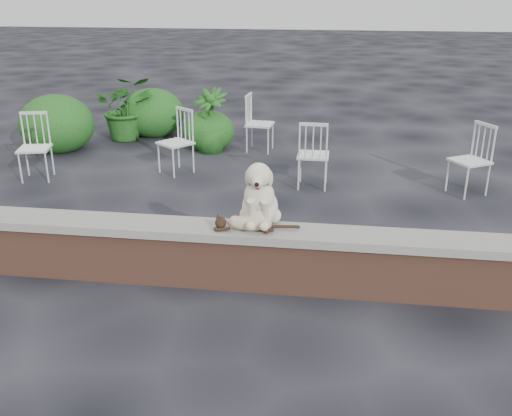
# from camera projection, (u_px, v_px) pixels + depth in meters

# --- Properties ---
(ground) EXTENTS (60.00, 60.00, 0.00)m
(ground) POSITION_uv_depth(u_px,v_px,m) (213.00, 282.00, 5.49)
(ground) COLOR black
(ground) RESTS_ON ground
(brick_wall) EXTENTS (6.00, 0.30, 0.50)m
(brick_wall) POSITION_uv_depth(u_px,v_px,m) (212.00, 258.00, 5.40)
(brick_wall) COLOR brown
(brick_wall) RESTS_ON ground
(capstone) EXTENTS (6.20, 0.40, 0.08)m
(capstone) POSITION_uv_depth(u_px,v_px,m) (211.00, 230.00, 5.29)
(capstone) COLOR slate
(capstone) RESTS_ON brick_wall
(dog) EXTENTS (0.44, 0.56, 0.64)m
(dog) POSITION_uv_depth(u_px,v_px,m) (260.00, 191.00, 5.21)
(dog) COLOR beige
(dog) RESTS_ON capstone
(cat) EXTENTS (0.91, 0.25, 0.15)m
(cat) POSITION_uv_depth(u_px,v_px,m) (249.00, 222.00, 5.17)
(cat) COLOR tan
(cat) RESTS_ON capstone
(chair_a) EXTENTS (0.68, 0.68, 0.94)m
(chair_a) POSITION_uv_depth(u_px,v_px,m) (34.00, 147.00, 8.17)
(chair_a) COLOR white
(chair_a) RESTS_ON ground
(chair_b) EXTENTS (0.79, 0.79, 0.94)m
(chair_b) POSITION_uv_depth(u_px,v_px,m) (175.00, 142.00, 8.45)
(chair_b) COLOR white
(chair_b) RESTS_ON ground
(chair_c) EXTENTS (0.56, 0.56, 0.94)m
(chair_c) POSITION_uv_depth(u_px,v_px,m) (313.00, 154.00, 7.86)
(chair_c) COLOR white
(chair_c) RESTS_ON ground
(chair_e) EXTENTS (0.61, 0.61, 0.94)m
(chair_e) POSITION_uv_depth(u_px,v_px,m) (260.00, 123.00, 9.55)
(chair_e) COLOR white
(chair_e) RESTS_ON ground
(chair_d) EXTENTS (0.77, 0.77, 0.94)m
(chair_d) POSITION_uv_depth(u_px,v_px,m) (470.00, 160.00, 7.60)
(chair_d) COLOR white
(chair_d) RESTS_ON ground
(potted_plant_a) EXTENTS (1.27, 1.20, 1.14)m
(potted_plant_a) POSITION_uv_depth(u_px,v_px,m) (126.00, 108.00, 10.22)
(potted_plant_a) COLOR #1C4E16
(potted_plant_a) RESTS_ON ground
(potted_plant_b) EXTENTS (0.71, 0.71, 1.05)m
(potted_plant_b) POSITION_uv_depth(u_px,v_px,m) (210.00, 121.00, 9.48)
(potted_plant_b) COLOR #1C4E16
(potted_plant_b) RESTS_ON ground
(shrubbery) EXTENTS (3.53, 2.29, 0.98)m
(shrubbery) POSITION_uv_depth(u_px,v_px,m) (118.00, 121.00, 9.97)
(shrubbery) COLOR #1C4E16
(shrubbery) RESTS_ON ground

